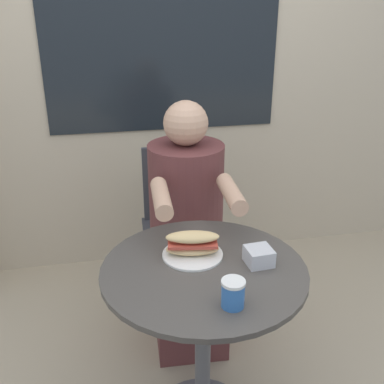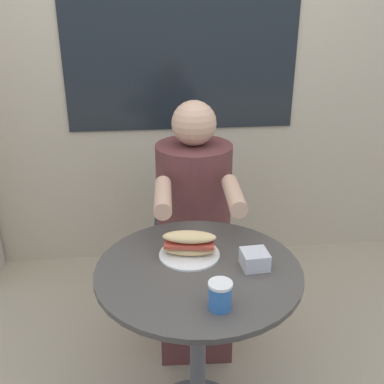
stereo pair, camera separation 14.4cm
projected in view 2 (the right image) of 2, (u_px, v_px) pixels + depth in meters
name	position (u px, v px, depth m)	size (l,w,h in m)	color
storefront_wall	(170.00, 36.00, 2.56)	(8.00, 0.09, 2.80)	#B7A88E
cafe_table	(198.00, 313.00, 1.64)	(0.72, 0.72, 0.74)	#47423D
diner_chair	(188.00, 212.00, 2.47)	(0.40, 0.40, 0.87)	#333338
seated_diner	(194.00, 243.00, 2.16)	(0.37, 0.64, 1.20)	brown
sandwich_on_plate	(189.00, 246.00, 1.62)	(0.22, 0.22, 0.10)	white
drink_cup	(220.00, 295.00, 1.34)	(0.07, 0.07, 0.09)	#336BB7
napkin_box	(255.00, 259.00, 1.56)	(0.10, 0.10, 0.06)	silver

